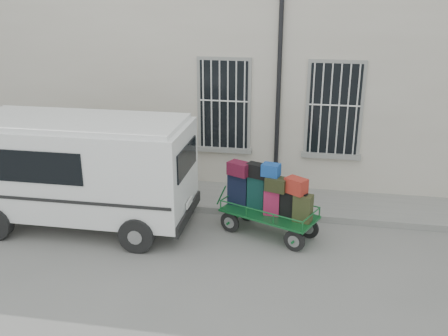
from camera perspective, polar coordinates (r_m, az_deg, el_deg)
ground at (r=10.52m, az=-0.84°, el=-8.48°), size 80.00×80.00×0.00m
building at (r=14.83m, az=3.39°, el=12.07°), size 24.00×5.15×6.00m
sidewalk at (r=12.44m, az=1.16°, el=-3.45°), size 24.00×1.70×0.15m
luggage_cart at (r=10.54m, az=4.98°, el=-3.34°), size 2.34×1.61×1.62m
van at (r=11.19m, az=-16.08°, el=0.25°), size 4.85×2.23×2.43m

